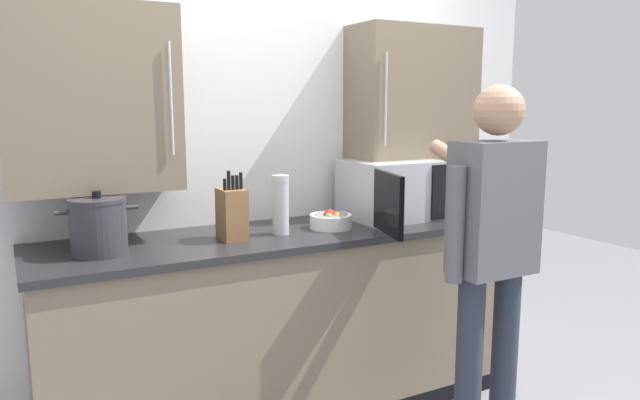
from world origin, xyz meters
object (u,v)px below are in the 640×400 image
at_px(microwave_oven, 389,190).
at_px(person_figure, 490,248).
at_px(fruit_bowl, 331,220).
at_px(stock_pot, 98,226).
at_px(thermos_flask, 281,205).
at_px(knife_block, 232,214).

bearing_deg(microwave_oven, person_figure, -96.85).
bearing_deg(fruit_bowl, stock_pot, 179.84).
relative_size(stock_pot, fruit_bowl, 1.55).
xyz_separation_m(thermos_flask, stock_pot, (-0.82, 0.01, -0.03)).
xyz_separation_m(stock_pot, fruit_bowl, (1.10, -0.00, -0.08)).
height_order(fruit_bowl, person_figure, person_figure).
distance_m(thermos_flask, fruit_bowl, 0.30).
bearing_deg(person_figure, stock_pot, 150.28).
relative_size(thermos_flask, stock_pot, 0.87).
relative_size(knife_block, stock_pot, 0.98).
bearing_deg(microwave_oven, thermos_flask, -173.11).
bearing_deg(fruit_bowl, person_figure, -69.29).
height_order(thermos_flask, fruit_bowl, thermos_flask).
xyz_separation_m(microwave_oven, fruit_bowl, (-0.41, -0.08, -0.12)).
xyz_separation_m(knife_block, person_figure, (0.82, -0.80, -0.09)).
relative_size(thermos_flask, person_figure, 0.17).
bearing_deg(knife_block, thermos_flask, -1.76).
xyz_separation_m(knife_block, fruit_bowl, (0.52, -0.00, -0.08)).
bearing_deg(thermos_flask, knife_block, 178.24).
distance_m(fruit_bowl, person_figure, 0.85).
bearing_deg(knife_block, person_figure, -44.18).
height_order(knife_block, stock_pot, knife_block).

